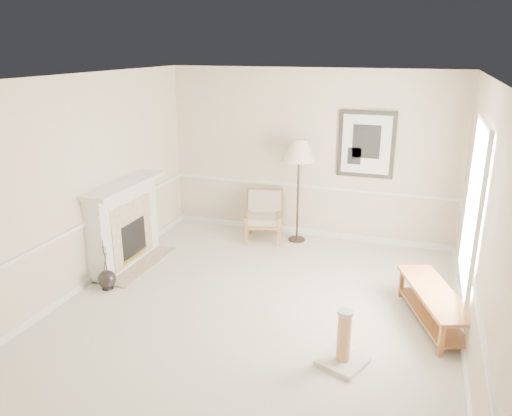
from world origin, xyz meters
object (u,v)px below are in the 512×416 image
at_px(floor_vase, 107,280).
at_px(bench, 434,302).
at_px(scratching_post, 343,348).
at_px(armchair, 264,213).
at_px(floor_lamp, 299,153).

relative_size(floor_vase, bench, 0.47).
relative_size(bench, scratching_post, 2.45).
height_order(floor_vase, bench, floor_vase).
xyz_separation_m(bench, scratching_post, (-0.90, -1.18, -0.09)).
height_order(armchair, bench, armchair).
height_order(bench, scratching_post, scratching_post).
bearing_deg(armchair, bench, -50.50).
bearing_deg(floor_vase, scratching_post, -11.14).
bearing_deg(armchair, floor_lamp, -9.82).
distance_m(armchair, bench, 3.51).
height_order(armchair, scratching_post, armchair).
relative_size(armchair, scratching_post, 1.30).
distance_m(floor_vase, armchair, 2.98).
height_order(floor_lamp, scratching_post, floor_lamp).
bearing_deg(armchair, scratching_post, -73.65).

